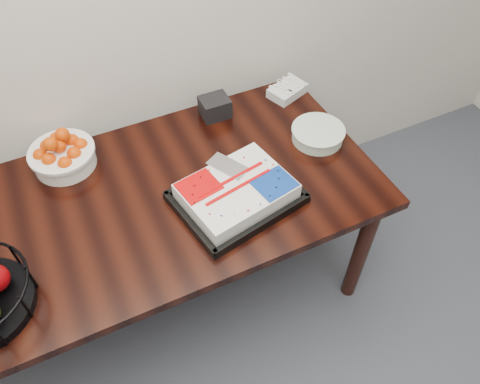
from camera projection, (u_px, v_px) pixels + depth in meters
name	position (u px, v px, depth m)	size (l,w,h in m)	color
table	(153.00, 212.00, 1.88)	(1.80, 0.90, 0.75)	black
cake_tray	(237.00, 193.00, 1.77)	(0.51, 0.43, 0.09)	black
tangerine_bowl	(61.00, 152.00, 1.88)	(0.27, 0.27, 0.17)	white
plate_stack	(318.00, 134.00, 2.01)	(0.23, 0.23, 0.06)	white
fork_bag	(287.00, 90.00, 2.22)	(0.20, 0.17, 0.05)	silver
napkin_box	(215.00, 107.00, 2.10)	(0.13, 0.11, 0.09)	black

